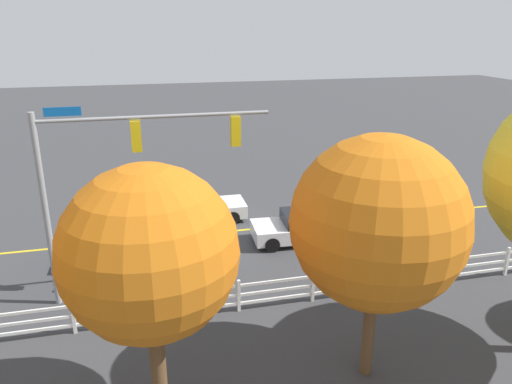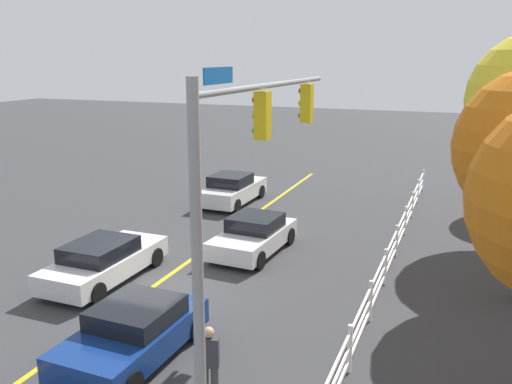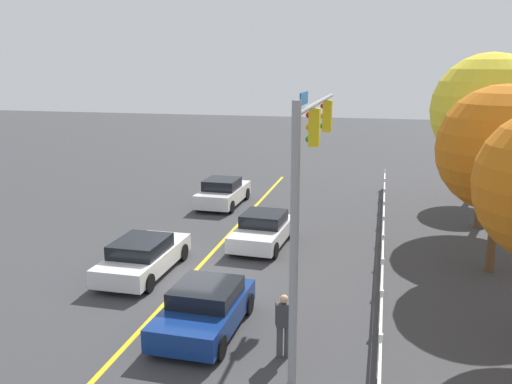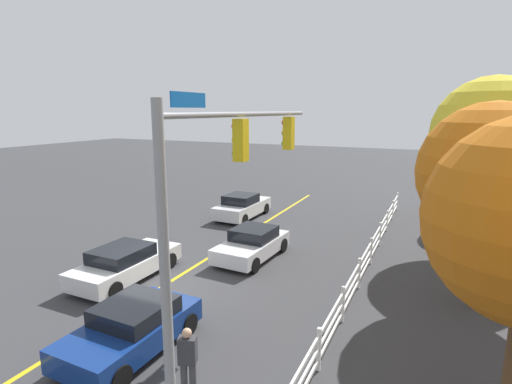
# 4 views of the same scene
# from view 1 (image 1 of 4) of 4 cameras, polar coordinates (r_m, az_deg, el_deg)

# --- Properties ---
(ground_plane) EXTENTS (120.00, 120.00, 0.00)m
(ground_plane) POSITION_cam_1_polar(r_m,az_deg,el_deg) (22.61, -6.44, -4.89)
(ground_plane) COLOR #38383A
(lane_center_stripe) EXTENTS (28.00, 0.16, 0.01)m
(lane_center_stripe) POSITION_cam_1_polar(r_m,az_deg,el_deg) (23.38, 3.34, -3.95)
(lane_center_stripe) COLOR gold
(lane_center_stripe) RESTS_ON ground_plane
(signal_assembly) EXTENTS (7.51, 0.38, 6.71)m
(signal_assembly) POSITION_cam_1_polar(r_m,az_deg,el_deg) (16.55, -15.89, 2.93)
(signal_assembly) COLOR gray
(signal_assembly) RESTS_ON ground_plane
(car_0) EXTENTS (4.33, 2.03, 1.45)m
(car_0) POSITION_cam_1_polar(r_m,az_deg,el_deg) (26.88, 14.66, 0.11)
(car_0) COLOR silver
(car_0) RESTS_ON ground_plane
(car_1) EXTENTS (4.12, 2.14, 1.34)m
(car_1) POSITION_cam_1_polar(r_m,az_deg,el_deg) (21.64, 5.08, -4.10)
(car_1) COLOR silver
(car_1) RESTS_ON ground_plane
(car_2) EXTENTS (4.56, 1.98, 1.32)m
(car_2) POSITION_cam_1_polar(r_m,az_deg,el_deg) (23.94, -6.84, -1.83)
(car_2) COLOR silver
(car_2) RESTS_ON ground_plane
(car_3) EXTENTS (3.98, 2.10, 1.31)m
(car_3) POSITION_cam_1_polar(r_m,az_deg,el_deg) (20.62, -15.45, -5.98)
(car_3) COLOR navy
(car_3) RESTS_ON ground_plane
(pedestrian) EXTENTS (0.38, 0.47, 1.69)m
(pedestrian) POSITION_cam_1_polar(r_m,az_deg,el_deg) (18.39, -18.43, -8.49)
(pedestrian) COLOR #3F3F42
(pedestrian) RESTS_ON ground_plane
(white_rail_fence) EXTENTS (26.10, 0.10, 1.15)m
(white_rail_fence) POSITION_cam_1_polar(r_m,az_deg,el_deg) (17.23, 6.63, -10.75)
(white_rail_fence) COLOR white
(white_rail_fence) RESTS_ON ground_plane
(tree_1) EXTENTS (3.98, 3.98, 6.38)m
(tree_1) POSITION_cam_1_polar(r_m,az_deg,el_deg) (11.01, -12.29, -7.00)
(tree_1) COLOR brown
(tree_1) RESTS_ON ground_plane
(tree_4) EXTENTS (4.43, 4.43, 6.68)m
(tree_4) POSITION_cam_1_polar(r_m,az_deg,el_deg) (12.51, 14.00, -3.48)
(tree_4) COLOR brown
(tree_4) RESTS_ON ground_plane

